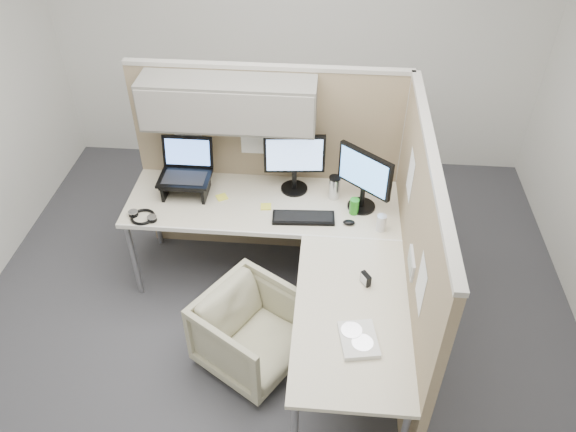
# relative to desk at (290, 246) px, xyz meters

# --- Properties ---
(ground) EXTENTS (4.50, 4.50, 0.00)m
(ground) POSITION_rel_desk_xyz_m (-0.12, -0.13, -0.69)
(ground) COLOR #3B3A40
(ground) RESTS_ON ground
(partition_back) EXTENTS (2.00, 0.36, 1.63)m
(partition_back) POSITION_rel_desk_xyz_m (-0.34, 0.70, 0.41)
(partition_back) COLOR #968162
(partition_back) RESTS_ON ground
(partition_right) EXTENTS (0.07, 2.03, 1.63)m
(partition_right) POSITION_rel_desk_xyz_m (0.78, -0.19, 0.13)
(partition_right) COLOR #968162
(partition_right) RESTS_ON ground
(desk) EXTENTS (2.00, 1.98, 0.73)m
(desk) POSITION_rel_desk_xyz_m (0.00, 0.00, 0.00)
(desk) COLOR beige
(desk) RESTS_ON ground
(office_chair) EXTENTS (0.82, 0.83, 0.63)m
(office_chair) POSITION_rel_desk_xyz_m (-0.22, -0.42, -0.37)
(office_chair) COLOR beige
(office_chair) RESTS_ON ground
(monitor_left) EXTENTS (0.44, 0.20, 0.47)m
(monitor_left) POSITION_rel_desk_xyz_m (-0.02, 0.59, 0.32)
(monitor_left) COLOR black
(monitor_left) RESTS_ON desk
(monitor_right) EXTENTS (0.36, 0.31, 0.47)m
(monitor_right) POSITION_rel_desk_xyz_m (0.48, 0.42, 0.32)
(monitor_right) COLOR black
(monitor_right) RESTS_ON desk
(laptop_station) EXTENTS (0.37, 0.32, 0.39)m
(laptop_station) POSITION_rel_desk_xyz_m (-0.81, 0.50, 0.19)
(laptop_station) COLOR black
(laptop_station) RESTS_ON desk
(keyboard) EXTENTS (0.44, 0.17, 0.02)m
(keyboard) POSITION_rel_desk_xyz_m (0.07, 0.24, 0.05)
(keyboard) COLOR black
(keyboard) RESTS_ON desk
(mouse) EXTENTS (0.09, 0.06, 0.03)m
(mouse) POSITION_rel_desk_xyz_m (0.39, 0.22, 0.06)
(mouse) COLOR black
(mouse) RESTS_ON desk
(travel_mug) EXTENTS (0.09, 0.09, 0.18)m
(travel_mug) POSITION_rel_desk_xyz_m (0.28, 0.51, 0.13)
(travel_mug) COLOR silver
(travel_mug) RESTS_ON desk
(soda_can_green) EXTENTS (0.07, 0.07, 0.12)m
(soda_can_green) POSITION_rel_desk_xyz_m (0.61, 0.18, 0.10)
(soda_can_green) COLOR silver
(soda_can_green) RESTS_ON desk
(soda_can_silver) EXTENTS (0.07, 0.07, 0.12)m
(soda_can_silver) POSITION_rel_desk_xyz_m (0.43, 0.34, 0.10)
(soda_can_silver) COLOR #268C1E
(soda_can_silver) RESTS_ON desk
(sticky_note_c) EXTENTS (0.10, 0.10, 0.01)m
(sticky_note_c) POSITION_rel_desk_xyz_m (-0.54, 0.44, 0.05)
(sticky_note_c) COLOR yellow
(sticky_note_c) RESTS_ON desk
(sticky_note_d) EXTENTS (0.08, 0.08, 0.01)m
(sticky_note_d) POSITION_rel_desk_xyz_m (-0.20, 0.36, 0.05)
(sticky_note_d) COLOR yellow
(sticky_note_d) RESTS_ON desk
(headphones) EXTENTS (0.22, 0.22, 0.03)m
(headphones) POSITION_rel_desk_xyz_m (-1.05, 0.16, 0.06)
(headphones) COLOR black
(headphones) RESTS_ON desk
(paper_stack) EXTENTS (0.24, 0.29, 0.03)m
(paper_stack) POSITION_rel_desk_xyz_m (0.45, -0.79, 0.06)
(paper_stack) COLOR white
(paper_stack) RESTS_ON desk
(desk_clock) EXTENTS (0.07, 0.08, 0.08)m
(desk_clock) POSITION_rel_desk_xyz_m (0.49, -0.34, 0.08)
(desk_clock) COLOR black
(desk_clock) RESTS_ON desk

